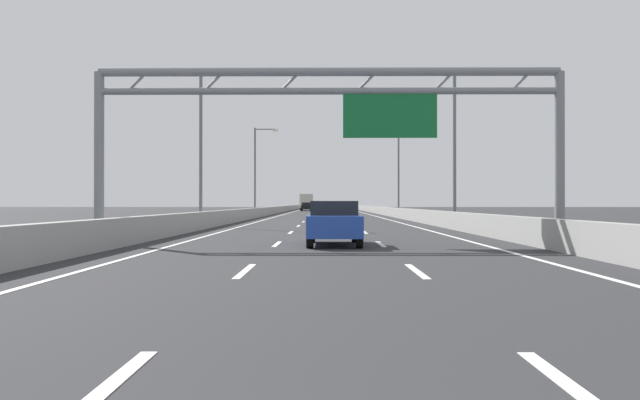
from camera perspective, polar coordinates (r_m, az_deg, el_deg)
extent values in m
plane|color=#2D2D30|center=(101.30, 0.56, -1.06)|extent=(260.00, 260.00, 0.00)
cube|color=white|center=(5.28, -18.98, -15.97)|extent=(0.16, 3.00, 0.01)
cube|color=white|center=(13.97, -6.50, -6.13)|extent=(0.16, 3.00, 0.01)
cube|color=white|center=(22.90, -3.75, -3.84)|extent=(0.16, 3.00, 0.01)
cube|color=white|center=(31.87, -2.55, -2.83)|extent=(0.16, 3.00, 0.01)
cube|color=white|center=(40.85, -1.88, -2.26)|extent=(0.16, 3.00, 0.01)
cube|color=white|center=(49.84, -1.45, -1.90)|extent=(0.16, 3.00, 0.01)
cube|color=white|center=(58.83, -1.15, -1.65)|extent=(0.16, 3.00, 0.01)
cube|color=white|center=(67.83, -0.93, -1.46)|extent=(0.16, 3.00, 0.01)
cube|color=white|center=(76.82, -0.77, -1.32)|extent=(0.16, 3.00, 0.01)
cube|color=white|center=(85.82, -0.63, -1.21)|extent=(0.16, 3.00, 0.01)
cube|color=white|center=(94.82, -0.53, -1.12)|extent=(0.16, 3.00, 0.01)
cube|color=white|center=(103.81, -0.44, -1.04)|extent=(0.16, 3.00, 0.01)
cube|color=white|center=(112.81, -0.36, -0.98)|extent=(0.16, 3.00, 0.01)
cube|color=white|center=(121.81, -0.30, -0.92)|extent=(0.16, 3.00, 0.01)
cube|color=white|center=(130.81, -0.24, -0.88)|extent=(0.16, 3.00, 0.01)
cube|color=white|center=(139.81, -0.20, -0.84)|extent=(0.16, 3.00, 0.01)
cube|color=white|center=(148.81, -0.15, -0.80)|extent=(0.16, 3.00, 0.01)
cube|color=white|center=(157.81, -0.12, -0.77)|extent=(0.16, 3.00, 0.01)
cube|color=white|center=(5.35, 22.23, -15.75)|extent=(0.16, 3.00, 0.01)
cube|color=white|center=(14.00, 8.38, -6.12)|extent=(0.16, 3.00, 0.01)
cube|color=white|center=(22.92, 5.28, -3.83)|extent=(0.16, 3.00, 0.01)
cube|color=white|center=(31.88, 3.93, -2.82)|extent=(0.16, 3.00, 0.01)
cube|color=white|center=(40.86, 3.18, -2.26)|extent=(0.16, 3.00, 0.01)
cube|color=white|center=(49.85, 2.69, -1.90)|extent=(0.16, 3.00, 0.01)
cube|color=white|center=(58.84, 2.36, -1.65)|extent=(0.16, 3.00, 0.01)
cube|color=white|center=(67.83, 2.11, -1.46)|extent=(0.16, 3.00, 0.01)
cube|color=white|center=(76.83, 1.92, -1.32)|extent=(0.16, 3.00, 0.01)
cube|color=white|center=(85.82, 1.77, -1.21)|extent=(0.16, 3.00, 0.01)
cube|color=white|center=(94.82, 1.65, -1.12)|extent=(0.16, 3.00, 0.01)
cube|color=white|center=(103.82, 1.55, -1.04)|extent=(0.16, 3.00, 0.01)
cube|color=white|center=(112.82, 1.47, -0.98)|extent=(0.16, 3.00, 0.01)
cube|color=white|center=(121.81, 1.39, -0.92)|extent=(0.16, 3.00, 0.01)
cube|color=white|center=(130.81, 1.33, -0.88)|extent=(0.16, 3.00, 0.01)
cube|color=white|center=(139.81, 1.28, -0.84)|extent=(0.16, 3.00, 0.01)
cube|color=white|center=(148.81, 1.23, -0.80)|extent=(0.16, 3.00, 0.01)
cube|color=white|center=(157.81, 1.19, -0.77)|extent=(0.16, 3.00, 0.01)
cube|color=white|center=(89.45, -2.80, -1.17)|extent=(0.16, 176.00, 0.01)
cube|color=white|center=(89.46, 3.93, -1.17)|extent=(0.16, 176.00, 0.01)
cube|color=#9E9E99|center=(111.50, -3.00, -0.75)|extent=(0.45, 220.00, 0.95)
cube|color=#9E9E99|center=(111.52, 4.10, -0.75)|extent=(0.45, 220.00, 0.95)
cylinder|color=gray|center=(25.26, -18.61, 3.54)|extent=(0.36, 0.36, 6.20)
cylinder|color=gray|center=(25.33, 20.07, 3.53)|extent=(0.36, 0.36, 6.20)
cylinder|color=gray|center=(24.29, 0.76, 11.06)|extent=(16.72, 0.32, 0.32)
cylinder|color=gray|center=(24.16, 0.76, 9.43)|extent=(16.72, 0.26, 0.26)
cylinder|color=gray|center=(25.17, -15.56, 9.85)|extent=(0.74, 0.10, 0.74)
cylinder|color=gray|center=(24.56, -9.20, 10.10)|extent=(0.74, 0.10, 0.74)
cylinder|color=gray|center=(24.25, -2.59, 10.23)|extent=(0.74, 0.10, 0.74)
cylinder|color=gray|center=(24.27, 4.10, 10.23)|extent=(0.74, 0.10, 0.74)
cylinder|color=gray|center=(24.60, 10.69, 10.09)|extent=(0.74, 0.10, 0.74)
cylinder|color=gray|center=(25.23, 17.03, 9.83)|extent=(0.74, 0.10, 0.74)
cube|color=#146B33|center=(24.14, 6.08, 7.28)|extent=(3.40, 0.12, 1.60)
cylinder|color=slate|center=(40.66, -10.30, 4.43)|extent=(0.20, 0.20, 9.50)
cylinder|color=slate|center=(41.10, -8.76, 10.85)|extent=(2.20, 0.12, 0.12)
cube|color=#F2EAC6|center=(40.92, -7.21, 10.76)|extent=(0.56, 0.28, 0.20)
cylinder|color=slate|center=(40.70, 11.59, 4.42)|extent=(0.20, 0.20, 9.50)
cylinder|color=slate|center=(41.13, 10.05, 10.84)|extent=(2.20, 0.12, 0.12)
cube|color=#F2EAC6|center=(40.95, 8.51, 10.75)|extent=(0.56, 0.28, 0.20)
cylinder|color=slate|center=(70.87, -5.66, 2.43)|extent=(0.20, 0.20, 9.50)
cylinder|color=slate|center=(71.12, -4.77, 6.14)|extent=(2.20, 0.12, 0.12)
cube|color=#F2EAC6|center=(71.02, -3.88, 6.06)|extent=(0.56, 0.28, 0.20)
cylinder|color=slate|center=(70.89, 6.83, 2.43)|extent=(0.20, 0.20, 9.50)
cylinder|color=slate|center=(71.14, 5.94, 6.14)|extent=(2.20, 0.12, 0.12)
cube|color=#F2EAC6|center=(71.04, 5.05, 6.06)|extent=(0.56, 0.28, 0.20)
cube|color=red|center=(91.70, 0.69, -0.75)|extent=(1.87, 4.44, 0.63)
cube|color=black|center=(92.12, 0.69, -0.41)|extent=(1.65, 2.04, 0.48)
cylinder|color=black|center=(93.37, 0.18, -0.94)|extent=(0.22, 0.64, 0.64)
cylinder|color=black|center=(93.38, 1.19, -0.94)|extent=(0.22, 0.64, 0.64)
cylinder|color=black|center=(90.03, 0.17, -0.96)|extent=(0.22, 0.64, 0.64)
cylinder|color=black|center=(90.04, 1.22, -0.96)|extent=(0.22, 0.64, 0.64)
cube|color=black|center=(115.62, -1.20, -0.63)|extent=(1.75, 4.34, 0.69)
cube|color=black|center=(115.42, -1.20, -0.34)|extent=(1.54, 2.02, 0.50)
cylinder|color=black|center=(117.27, -1.55, -0.80)|extent=(0.22, 0.64, 0.64)
cylinder|color=black|center=(117.22, -0.80, -0.80)|extent=(0.22, 0.64, 0.64)
cylinder|color=black|center=(114.03, -1.61, -0.81)|extent=(0.22, 0.64, 0.64)
cylinder|color=black|center=(113.99, -0.84, -0.81)|extent=(0.22, 0.64, 0.64)
cube|color=#1E7A38|center=(109.38, 0.58, -0.66)|extent=(1.80, 4.70, 0.66)
cube|color=black|center=(109.32, 0.58, -0.36)|extent=(1.58, 2.25, 0.52)
cylinder|color=black|center=(111.18, 0.17, -0.83)|extent=(0.22, 0.64, 0.64)
cylinder|color=black|center=(111.19, 0.98, -0.83)|extent=(0.22, 0.64, 0.64)
cylinder|color=black|center=(107.58, 0.16, -0.85)|extent=(0.22, 0.64, 0.64)
cylinder|color=black|center=(107.59, 1.00, -0.85)|extent=(0.22, 0.64, 0.64)
cube|color=orange|center=(84.73, 0.61, -0.78)|extent=(1.86, 4.32, 0.67)
cube|color=black|center=(84.50, 0.61, -0.38)|extent=(1.63, 1.74, 0.53)
cylinder|color=black|center=(86.34, 0.06, -0.99)|extent=(0.22, 0.64, 0.64)
cylinder|color=black|center=(86.34, 1.15, -0.99)|extent=(0.22, 0.64, 0.64)
cylinder|color=black|center=(83.12, 0.04, -1.02)|extent=(0.22, 0.64, 0.64)
cylinder|color=black|center=(83.12, 1.17, -1.02)|extent=(0.22, 0.64, 0.64)
cube|color=#2347AD|center=(22.39, 1.22, -2.21)|extent=(1.78, 4.33, 0.70)
cube|color=black|center=(22.47, 1.22, -0.70)|extent=(1.57, 2.02, 0.48)
cylinder|color=black|center=(24.02, -0.69, -2.92)|extent=(0.22, 0.64, 0.64)
cylinder|color=black|center=(24.04, 3.04, -2.92)|extent=(0.22, 0.64, 0.64)
cylinder|color=black|center=(20.80, -0.88, -3.33)|extent=(0.22, 0.64, 0.64)
cylinder|color=black|center=(20.82, 3.43, -3.33)|extent=(0.22, 0.64, 0.64)
cube|color=#194799|center=(130.04, -1.13, -0.22)|extent=(2.39, 2.29, 2.05)
cube|color=beige|center=(125.85, -1.19, -0.09)|extent=(2.39, 5.70, 2.63)
cylinder|color=black|center=(130.32, -1.59, -0.67)|extent=(0.28, 0.96, 0.96)
cylinder|color=black|center=(130.26, -0.66, -0.67)|extent=(0.28, 0.96, 0.96)
cylinder|color=black|center=(124.44, -1.69, -0.69)|extent=(0.28, 0.96, 0.96)
cylinder|color=black|center=(124.37, -0.72, -0.69)|extent=(0.28, 0.96, 0.96)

